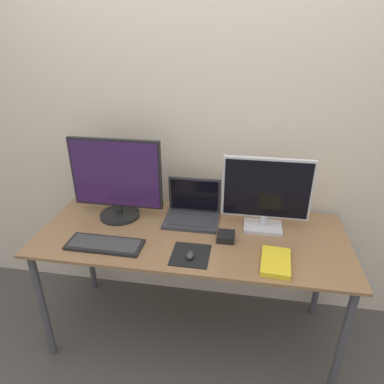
{
  "coord_description": "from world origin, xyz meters",
  "views": [
    {
      "loc": [
        0.26,
        -1.24,
        1.79
      ],
      "look_at": [
        -0.01,
        0.4,
        0.98
      ],
      "focal_mm": 32.0,
      "sensor_mm": 36.0,
      "label": 1
    }
  ],
  "objects_px": {
    "monitor_left": "(116,180)",
    "power_brick": "(226,237)",
    "book": "(276,262)",
    "mouse": "(190,255)",
    "laptop": "(193,210)",
    "monitor_right": "(266,194)",
    "keyboard": "(105,244)"
  },
  "relations": [
    {
      "from": "monitor_right",
      "to": "mouse",
      "type": "distance_m",
      "value": 0.54
    },
    {
      "from": "laptop",
      "to": "mouse",
      "type": "xyz_separation_m",
      "value": [
        0.05,
        -0.39,
        -0.04
      ]
    },
    {
      "from": "keyboard",
      "to": "book",
      "type": "relative_size",
      "value": 1.73
    },
    {
      "from": "monitor_right",
      "to": "laptop",
      "type": "height_order",
      "value": "monitor_right"
    },
    {
      "from": "mouse",
      "to": "power_brick",
      "type": "bearing_deg",
      "value": 50.79
    },
    {
      "from": "laptop",
      "to": "power_brick",
      "type": "height_order",
      "value": "laptop"
    },
    {
      "from": "monitor_left",
      "to": "laptop",
      "type": "relative_size",
      "value": 1.7
    },
    {
      "from": "laptop",
      "to": "book",
      "type": "distance_m",
      "value": 0.59
    },
    {
      "from": "laptop",
      "to": "monitor_left",
      "type": "bearing_deg",
      "value": -174.29
    },
    {
      "from": "monitor_left",
      "to": "mouse",
      "type": "distance_m",
      "value": 0.64
    },
    {
      "from": "monitor_left",
      "to": "book",
      "type": "height_order",
      "value": "monitor_left"
    },
    {
      "from": "monitor_right",
      "to": "power_brick",
      "type": "height_order",
      "value": "monitor_right"
    },
    {
      "from": "monitor_left",
      "to": "mouse",
      "type": "xyz_separation_m",
      "value": [
        0.49,
        -0.35,
        -0.22
      ]
    },
    {
      "from": "monitor_left",
      "to": "laptop",
      "type": "bearing_deg",
      "value": 5.71
    },
    {
      "from": "book",
      "to": "monitor_left",
      "type": "bearing_deg",
      "value": 160.3
    },
    {
      "from": "power_brick",
      "to": "laptop",
      "type": "bearing_deg",
      "value": 137.68
    },
    {
      "from": "monitor_right",
      "to": "laptop",
      "type": "relative_size",
      "value": 1.52
    },
    {
      "from": "book",
      "to": "power_brick",
      "type": "height_order",
      "value": "power_brick"
    },
    {
      "from": "book",
      "to": "power_brick",
      "type": "bearing_deg",
      "value": 145.44
    },
    {
      "from": "laptop",
      "to": "keyboard",
      "type": "xyz_separation_m",
      "value": [
        -0.41,
        -0.36,
        -0.05
      ]
    },
    {
      "from": "monitor_left",
      "to": "power_brick",
      "type": "distance_m",
      "value": 0.7
    },
    {
      "from": "monitor_left",
      "to": "laptop",
      "type": "distance_m",
      "value": 0.48
    },
    {
      "from": "monitor_left",
      "to": "laptop",
      "type": "xyz_separation_m",
      "value": [
        0.44,
        0.04,
        -0.18
      ]
    },
    {
      "from": "mouse",
      "to": "power_brick",
      "type": "height_order",
      "value": "same"
    },
    {
      "from": "book",
      "to": "monitor_right",
      "type": "bearing_deg",
      "value": 99.61
    },
    {
      "from": "monitor_left",
      "to": "book",
      "type": "distance_m",
      "value": 0.99
    },
    {
      "from": "monitor_right",
      "to": "mouse",
      "type": "relative_size",
      "value": 7.75
    },
    {
      "from": "laptop",
      "to": "book",
      "type": "relative_size",
      "value": 1.36
    },
    {
      "from": "mouse",
      "to": "monitor_right",
      "type": "bearing_deg",
      "value": 43.98
    },
    {
      "from": "monitor_left",
      "to": "monitor_right",
      "type": "height_order",
      "value": "monitor_left"
    },
    {
      "from": "laptop",
      "to": "mouse",
      "type": "height_order",
      "value": "laptop"
    },
    {
      "from": "monitor_right",
      "to": "laptop",
      "type": "bearing_deg",
      "value": 173.91
    }
  ]
}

